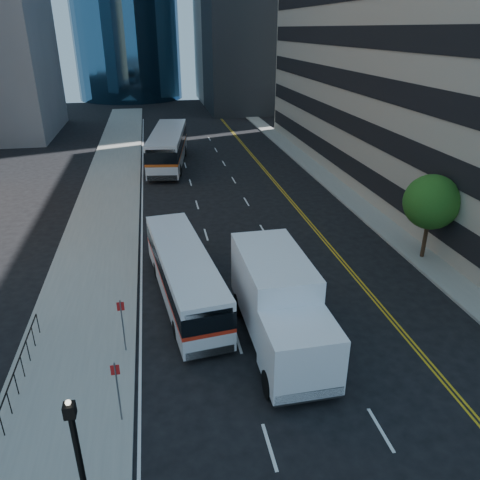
{
  "coord_description": "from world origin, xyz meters",
  "views": [
    {
      "loc": [
        -6.56,
        -15.03,
        12.8
      ],
      "look_at": [
        -2.52,
        6.64,
        2.8
      ],
      "focal_mm": 35.0,
      "sensor_mm": 36.0,
      "label": 1
    }
  ],
  "objects_px": {
    "bus_rear": "(168,147)",
    "bus_front": "(184,274)",
    "box_truck": "(279,304)",
    "lamp_post": "(80,464)",
    "street_tree": "(431,202)"
  },
  "relations": [
    {
      "from": "bus_rear",
      "to": "box_truck",
      "type": "xyz_separation_m",
      "value": [
        3.33,
        -30.95,
        0.12
      ]
    },
    {
      "from": "street_tree",
      "to": "bus_front",
      "type": "distance_m",
      "value": 14.83
    },
    {
      "from": "street_tree",
      "to": "lamp_post",
      "type": "height_order",
      "value": "street_tree"
    },
    {
      "from": "street_tree",
      "to": "box_truck",
      "type": "distance_m",
      "value": 12.69
    },
    {
      "from": "lamp_post",
      "to": "box_truck",
      "type": "relative_size",
      "value": 0.57
    },
    {
      "from": "bus_rear",
      "to": "lamp_post",
      "type": "bearing_deg",
      "value": -88.0
    },
    {
      "from": "bus_front",
      "to": "bus_rear",
      "type": "distance_m",
      "value": 26.5
    },
    {
      "from": "street_tree",
      "to": "bus_front",
      "type": "xyz_separation_m",
      "value": [
        -14.53,
        -2.06,
        -2.15
      ]
    },
    {
      "from": "bus_rear",
      "to": "box_truck",
      "type": "distance_m",
      "value": 31.13
    },
    {
      "from": "lamp_post",
      "to": "bus_front",
      "type": "bearing_deg",
      "value": 73.8
    },
    {
      "from": "street_tree",
      "to": "lamp_post",
      "type": "bearing_deg",
      "value": -142.13
    },
    {
      "from": "bus_rear",
      "to": "box_truck",
      "type": "bearing_deg",
      "value": -76.06
    },
    {
      "from": "lamp_post",
      "to": "box_truck",
      "type": "xyz_separation_m",
      "value": [
        7.23,
        7.48,
        -0.71
      ]
    },
    {
      "from": "bus_rear",
      "to": "bus_front",
      "type": "bearing_deg",
      "value": -83.14
    },
    {
      "from": "street_tree",
      "to": "lamp_post",
      "type": "distance_m",
      "value": 22.82
    }
  ]
}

